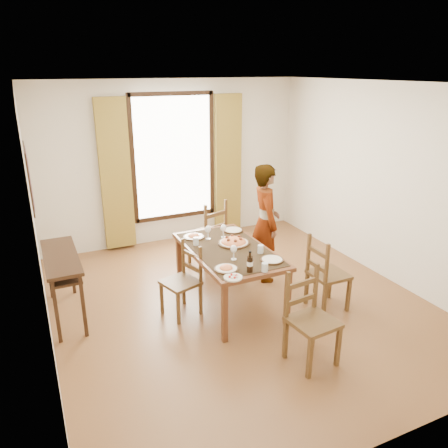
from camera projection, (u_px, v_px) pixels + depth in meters
name	position (u px, v px, depth m)	size (l,w,h in m)	color
ground	(238.00, 302.00, 5.64)	(5.00, 5.00, 0.00)	brown
room_shell	(235.00, 184.00, 5.22)	(4.60, 5.10, 2.74)	silver
console_table	(61.00, 264.00, 5.12)	(0.38, 1.20, 0.80)	#301E10
dining_table	(229.00, 254.00, 5.40)	(0.92, 1.61, 0.76)	brown
chair_west	(183.00, 282.00, 5.27)	(0.50, 0.50, 0.89)	#53371B
chair_north	(209.00, 235.00, 6.57)	(0.58, 0.58, 1.03)	#53371B
chair_south	(311.00, 321.00, 4.38)	(0.48, 0.48, 0.98)	#53371B
chair_east	(326.00, 276.00, 5.36)	(0.43, 0.43, 0.96)	#53371B
man	(265.00, 223.00, 6.05)	(0.52, 0.68, 1.66)	gray
plate_sw	(226.00, 267.00, 4.80)	(0.27, 0.27, 0.05)	silver
plate_se	(272.00, 258.00, 5.03)	(0.27, 0.27, 0.05)	silver
plate_nw	(194.00, 236.00, 5.71)	(0.27, 0.27, 0.05)	silver
plate_ne	(233.00, 229.00, 5.94)	(0.27, 0.27, 0.05)	silver
pasta_platter	(234.00, 240.00, 5.50)	(0.40, 0.40, 0.10)	red
caprese_plate	(233.00, 276.00, 4.61)	(0.20, 0.20, 0.04)	silver
wine_glass_a	(234.00, 252.00, 5.04)	(0.08, 0.08, 0.18)	white
wine_glass_b	(223.00, 231.00, 5.69)	(0.08, 0.08, 0.18)	white
wine_glass_c	(208.00, 232.00, 5.64)	(0.08, 0.08, 0.18)	white
tumbler_a	(261.00, 249.00, 5.23)	(0.07, 0.07, 0.10)	silver
tumbler_b	(196.00, 241.00, 5.47)	(0.07, 0.07, 0.10)	silver
tumbler_c	(265.00, 267.00, 4.75)	(0.07, 0.07, 0.10)	silver
wine_bottle	(250.00, 261.00, 4.72)	(0.07, 0.07, 0.25)	black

